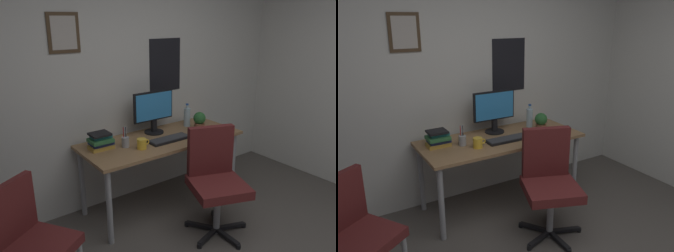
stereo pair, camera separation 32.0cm
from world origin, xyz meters
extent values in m
cube|color=silver|center=(0.00, 2.15, 1.30)|extent=(4.40, 0.08, 2.60)
cube|color=#4C3823|center=(-0.53, 2.11, 1.74)|extent=(0.28, 0.02, 0.34)
cube|color=beige|center=(-0.53, 2.09, 1.74)|extent=(0.22, 0.00, 0.28)
cube|color=black|center=(0.55, 2.11, 1.38)|extent=(0.40, 0.01, 0.56)
cube|color=#936D47|center=(0.23, 1.73, 0.71)|extent=(1.61, 0.68, 0.03)
cylinder|color=#9EA0A5|center=(-0.52, 1.45, 0.35)|extent=(0.05, 0.05, 0.69)
cylinder|color=#9EA0A5|center=(0.98, 1.45, 0.35)|extent=(0.05, 0.05, 0.69)
cylinder|color=#9EA0A5|center=(-0.52, 2.01, 0.35)|extent=(0.05, 0.05, 0.69)
cylinder|color=#9EA0A5|center=(0.98, 2.01, 0.35)|extent=(0.05, 0.05, 0.69)
cube|color=#591E1E|center=(0.32, 1.02, 0.46)|extent=(0.59, 0.59, 0.08)
cube|color=#591E1E|center=(0.39, 1.20, 0.72)|extent=(0.42, 0.21, 0.45)
cylinder|color=#9EA0A5|center=(0.32, 1.02, 0.21)|extent=(0.08, 0.08, 0.42)
cube|color=black|center=(0.45, 0.97, 0.04)|extent=(0.28, 0.14, 0.03)
cylinder|color=black|center=(0.58, 0.92, 0.02)|extent=(0.05, 0.05, 0.04)
cube|color=black|center=(0.41, 1.13, 0.04)|extent=(0.21, 0.24, 0.03)
cylinder|color=black|center=(0.49, 1.24, 0.02)|extent=(0.05, 0.05, 0.04)
cube|color=black|center=(0.24, 1.13, 0.04)|extent=(0.19, 0.26, 0.03)
cylinder|color=black|center=(0.16, 1.25, 0.02)|extent=(0.05, 0.05, 0.04)
cube|color=black|center=(0.18, 0.98, 0.04)|extent=(0.28, 0.11, 0.03)
cylinder|color=black|center=(0.05, 0.94, 0.02)|extent=(0.05, 0.05, 0.04)
cube|color=black|center=(0.31, 0.88, 0.04)|extent=(0.05, 0.28, 0.03)
cylinder|color=black|center=(0.30, 0.74, 0.02)|extent=(0.05, 0.05, 0.04)
cube|color=#591E1E|center=(-1.18, 1.14, 0.44)|extent=(0.58, 0.58, 0.07)
cube|color=#591E1E|center=(-1.28, 1.30, 0.68)|extent=(0.36, 0.26, 0.40)
cylinder|color=#9EA0A5|center=(-1.13, 1.39, 0.20)|extent=(0.05, 0.05, 0.41)
cylinder|color=black|center=(0.26, 1.91, 0.73)|extent=(0.20, 0.20, 0.01)
cube|color=black|center=(0.26, 1.91, 0.80)|extent=(0.05, 0.04, 0.12)
cube|color=black|center=(0.26, 1.92, 1.01)|extent=(0.46, 0.02, 0.30)
cube|color=#338CD8|center=(0.26, 1.90, 1.01)|extent=(0.43, 0.00, 0.27)
cube|color=black|center=(0.25, 1.63, 0.74)|extent=(0.43, 0.15, 0.02)
cube|color=#38383A|center=(0.25, 1.63, 0.75)|extent=(0.41, 0.13, 0.00)
ellipsoid|color=black|center=(0.55, 1.64, 0.74)|extent=(0.06, 0.11, 0.04)
cylinder|color=silver|center=(0.68, 1.88, 0.82)|extent=(0.07, 0.07, 0.20)
cylinder|color=silver|center=(0.68, 1.88, 0.94)|extent=(0.03, 0.03, 0.04)
cylinder|color=#2659B2|center=(0.68, 1.88, 0.97)|extent=(0.03, 0.03, 0.01)
cylinder|color=yellow|center=(-0.09, 1.61, 0.77)|extent=(0.09, 0.09, 0.09)
torus|color=yellow|center=(-0.03, 1.61, 0.78)|extent=(0.05, 0.01, 0.05)
cylinder|color=brown|center=(0.69, 1.70, 0.76)|extent=(0.11, 0.11, 0.07)
sphere|color=#2D6B33|center=(0.69, 1.70, 0.85)|extent=(0.13, 0.13, 0.13)
ellipsoid|color=#287A38|center=(0.66, 1.72, 0.86)|extent=(0.07, 0.08, 0.02)
ellipsoid|color=#287A38|center=(0.72, 1.72, 0.86)|extent=(0.07, 0.08, 0.02)
ellipsoid|color=#287A38|center=(0.67, 1.67, 0.88)|extent=(0.08, 0.07, 0.02)
cylinder|color=#9EA0A5|center=(-0.18, 1.73, 0.77)|extent=(0.07, 0.07, 0.09)
cylinder|color=#263FBF|center=(-0.17, 1.74, 0.85)|extent=(0.01, 0.01, 0.13)
cylinder|color=red|center=(-0.19, 1.74, 0.85)|extent=(0.01, 0.01, 0.13)
cylinder|color=black|center=(-0.17, 1.73, 0.85)|extent=(0.01, 0.01, 0.13)
cylinder|color=#9EA0A5|center=(-0.17, 1.73, 0.85)|extent=(0.01, 0.03, 0.14)
cylinder|color=#9EA0A5|center=(-0.19, 1.73, 0.85)|extent=(0.01, 0.02, 0.14)
cube|color=gold|center=(-0.38, 1.82, 0.74)|extent=(0.21, 0.13, 0.03)
cube|color=navy|center=(-0.37, 1.84, 0.78)|extent=(0.19, 0.16, 0.03)
cube|color=#33723F|center=(-0.39, 1.82, 0.81)|extent=(0.20, 0.17, 0.03)
cube|color=#26727A|center=(-0.37, 1.84, 0.84)|extent=(0.17, 0.13, 0.03)
cube|color=black|center=(-0.39, 1.83, 0.87)|extent=(0.17, 0.16, 0.02)
camera|label=1|loc=(-1.60, -0.81, 1.86)|focal=35.90mm
camera|label=2|loc=(-1.33, -0.99, 1.86)|focal=35.90mm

